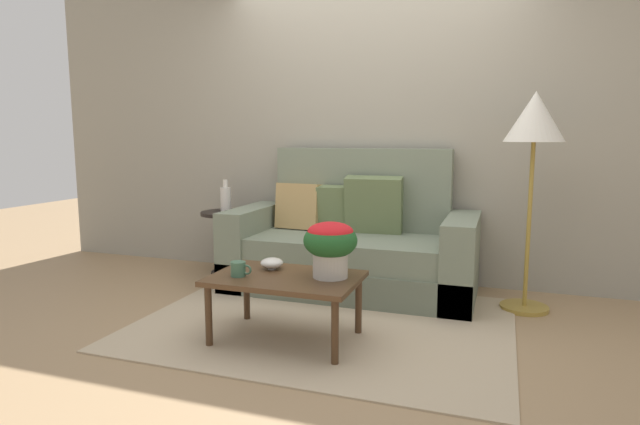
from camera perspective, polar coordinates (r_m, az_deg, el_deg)
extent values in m
plane|color=#997A56|center=(3.57, 0.60, -11.84)|extent=(14.00, 14.00, 0.00)
cube|color=gray|center=(4.59, 5.84, 10.15)|extent=(6.40, 0.12, 2.77)
cube|color=tan|center=(3.56, 0.56, -11.81)|extent=(2.38, 1.85, 0.01)
cube|color=#626B59|center=(4.23, 3.22, -6.89)|extent=(1.94, 0.87, 0.25)
cube|color=slate|center=(4.16, 3.16, -3.98)|extent=(1.48, 0.79, 0.20)
cube|color=slate|center=(4.46, 4.55, 1.12)|extent=(1.48, 0.16, 0.90)
cube|color=slate|center=(4.49, -7.31, -3.48)|extent=(0.23, 0.87, 0.64)
cube|color=slate|center=(4.04, 15.00, -5.02)|extent=(0.23, 0.87, 0.64)
cube|color=#607047|center=(4.37, 2.19, 0.43)|extent=(0.38, 0.18, 0.38)
cube|color=tan|center=(4.48, -2.25, 0.69)|extent=(0.40, 0.22, 0.40)
cube|color=#607047|center=(4.28, 5.84, 0.80)|extent=(0.47, 0.24, 0.47)
cylinder|color=#442D1B|center=(3.20, -11.95, -10.92)|extent=(0.04, 0.04, 0.37)
cylinder|color=#442D1B|center=(2.90, 1.63, -12.83)|extent=(0.04, 0.04, 0.37)
cylinder|color=#442D1B|center=(3.60, -7.93, -8.64)|extent=(0.04, 0.04, 0.37)
cylinder|color=#442D1B|center=(3.33, 4.18, -9.98)|extent=(0.04, 0.04, 0.37)
cube|color=#4C331E|center=(3.18, -3.74, -7.11)|extent=(0.88, 0.58, 0.03)
cylinder|color=black|center=(4.85, -10.02, -6.39)|extent=(0.28, 0.28, 0.03)
cylinder|color=black|center=(4.79, -10.10, -3.28)|extent=(0.05, 0.05, 0.51)
cylinder|color=black|center=(4.74, -10.18, -0.08)|extent=(0.43, 0.43, 0.03)
cylinder|color=olive|center=(4.09, 21.20, -9.54)|extent=(0.33, 0.33, 0.03)
cylinder|color=olive|center=(3.96, 21.64, -1.31)|extent=(0.03, 0.03, 1.16)
cone|color=beige|center=(3.91, 22.23, 9.58)|extent=(0.40, 0.40, 0.34)
cylinder|color=#B7B2A8|center=(3.12, 1.12, -5.64)|extent=(0.21, 0.21, 0.15)
ellipsoid|color=#1E5123|center=(3.09, 1.13, -3.05)|extent=(0.32, 0.32, 0.21)
ellipsoid|color=red|center=(3.08, 1.13, -2.10)|extent=(0.27, 0.27, 0.11)
cylinder|color=#3D664C|center=(3.18, -8.83, -6.05)|extent=(0.09, 0.09, 0.09)
torus|color=#3D664C|center=(3.16, -7.92, -6.15)|extent=(0.06, 0.01, 0.06)
cylinder|color=silver|center=(3.33, -5.22, -5.94)|extent=(0.05, 0.05, 0.02)
ellipsoid|color=silver|center=(3.33, -5.22, -5.45)|extent=(0.14, 0.14, 0.06)
cylinder|color=silver|center=(4.75, -10.16, 1.40)|extent=(0.09, 0.09, 0.21)
cylinder|color=silver|center=(4.73, -10.20, 3.10)|extent=(0.04, 0.04, 0.07)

